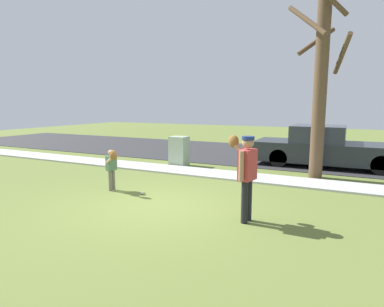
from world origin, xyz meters
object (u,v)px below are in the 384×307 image
object	(u,v)px
utility_cabinet	(179,151)
person_adult	(246,169)
street_tree_near	(321,79)
person_child	(112,164)
parked_pickup_dark	(327,148)
baseball	(142,193)

from	to	relation	value
utility_cabinet	person_adult	bearing A→B (deg)	-49.19
person_adult	utility_cabinet	xyz separation A→B (m)	(-3.94, 4.56, -0.50)
street_tree_near	person_adult	bearing A→B (deg)	-100.13
person_adult	person_child	distance (m)	3.82
person_adult	person_child	world-z (taller)	person_adult
person_child	street_tree_near	bearing A→B (deg)	51.20
street_tree_near	parked_pickup_dark	xyz separation A→B (m)	(0.15, 2.08, -2.34)
street_tree_near	utility_cabinet	bearing A→B (deg)	-179.08
baseball	utility_cabinet	xyz separation A→B (m)	(-1.05, 3.88, 0.50)
parked_pickup_dark	street_tree_near	bearing A→B (deg)	-94.16
baseball	parked_pickup_dark	xyz separation A→B (m)	(3.87, 6.03, 0.64)
street_tree_near	parked_pickup_dark	size ratio (longest dim) A/B	1.09
person_child	baseball	size ratio (longest dim) A/B	15.15
baseball	parked_pickup_dark	size ratio (longest dim) A/B	0.01
person_child	parked_pickup_dark	bearing A→B (deg)	62.07
utility_cabinet	parked_pickup_dark	size ratio (longest dim) A/B	0.21
person_child	parked_pickup_dark	xyz separation A→B (m)	(4.74, 6.11, -0.05)
baseball	parked_pickup_dark	world-z (taller)	parked_pickup_dark
person_adult	baseball	distance (m)	3.13
person_child	person_adult	bearing A→B (deg)	0.79
parked_pickup_dark	person_child	bearing A→B (deg)	-127.80
street_tree_near	baseball	bearing A→B (deg)	-133.18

